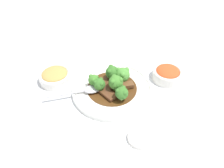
% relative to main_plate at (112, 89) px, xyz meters
% --- Properties ---
extents(ground_plane, '(4.00, 4.00, 0.00)m').
position_rel_main_plate_xyz_m(ground_plane, '(0.00, 0.00, -0.01)').
color(ground_plane, silver).
extents(main_plate, '(0.29, 0.29, 0.02)m').
position_rel_main_plate_xyz_m(main_plate, '(0.00, 0.00, 0.00)').
color(main_plate, white).
rests_on(main_plate, ground_plane).
extents(beef_strip_0, '(0.06, 0.05, 0.01)m').
position_rel_main_plate_xyz_m(beef_strip_0, '(0.05, 0.01, 0.02)').
color(beef_strip_0, brown).
rests_on(beef_strip_0, main_plate).
extents(beef_strip_1, '(0.08, 0.07, 0.01)m').
position_rel_main_plate_xyz_m(beef_strip_1, '(-0.01, -0.04, 0.01)').
color(beef_strip_1, '#56331E').
rests_on(beef_strip_1, main_plate).
extents(beef_strip_2, '(0.06, 0.07, 0.01)m').
position_rel_main_plate_xyz_m(beef_strip_2, '(-0.02, 0.01, 0.01)').
color(beef_strip_2, '#56331E').
rests_on(beef_strip_2, main_plate).
extents(broccoli_floret_0, '(0.05, 0.05, 0.06)m').
position_rel_main_plate_xyz_m(broccoli_floret_0, '(0.02, -0.01, 0.04)').
color(broccoli_floret_0, '#7FA84C').
rests_on(broccoli_floret_0, main_plate).
extents(broccoli_floret_1, '(0.04, 0.04, 0.05)m').
position_rel_main_plate_xyz_m(broccoli_floret_1, '(-0.06, -0.01, 0.04)').
color(broccoli_floret_1, '#8EB756').
rests_on(broccoli_floret_1, main_plate).
extents(broccoli_floret_2, '(0.04, 0.04, 0.05)m').
position_rel_main_plate_xyz_m(broccoli_floret_2, '(0.04, -0.05, 0.04)').
color(broccoli_floret_2, '#8EB756').
rests_on(broccoli_floret_2, main_plate).
extents(broccoli_floret_3, '(0.05, 0.05, 0.06)m').
position_rel_main_plate_xyz_m(broccoli_floret_3, '(-0.01, 0.04, 0.04)').
color(broccoli_floret_3, '#8EB756').
rests_on(broccoli_floret_3, main_plate).
extents(broccoli_floret_4, '(0.05, 0.05, 0.05)m').
position_rel_main_plate_xyz_m(broccoli_floret_4, '(0.03, 0.04, 0.04)').
color(broccoli_floret_4, '#8EB756').
rests_on(broccoli_floret_4, main_plate).
extents(broccoli_floret_5, '(0.04, 0.04, 0.05)m').
position_rel_main_plate_xyz_m(broccoli_floret_5, '(-0.04, -0.02, 0.04)').
color(broccoli_floret_5, '#8EB756').
rests_on(broccoli_floret_5, main_plate).
extents(serving_spoon, '(0.19, 0.11, 0.01)m').
position_rel_main_plate_xyz_m(serving_spoon, '(-0.08, -0.04, 0.02)').
color(serving_spoon, '#B7B7BC').
rests_on(serving_spoon, main_plate).
extents(side_bowl_kimchi, '(0.11, 0.11, 0.05)m').
position_rel_main_plate_xyz_m(side_bowl_kimchi, '(0.19, 0.11, 0.01)').
color(side_bowl_kimchi, white).
rests_on(side_bowl_kimchi, ground_plane).
extents(side_bowl_appetizer, '(0.12, 0.12, 0.04)m').
position_rel_main_plate_xyz_m(side_bowl_appetizer, '(-0.22, 0.01, 0.01)').
color(side_bowl_appetizer, white).
rests_on(side_bowl_appetizer, ground_plane).
extents(sauce_dish, '(0.07, 0.07, 0.01)m').
position_rel_main_plate_xyz_m(sauce_dish, '(0.12, -0.18, -0.00)').
color(sauce_dish, white).
rests_on(sauce_dish, ground_plane).
extents(paper_napkin, '(0.15, 0.11, 0.01)m').
position_rel_main_plate_xyz_m(paper_napkin, '(0.02, -0.24, -0.01)').
color(paper_napkin, white).
rests_on(paper_napkin, ground_plane).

